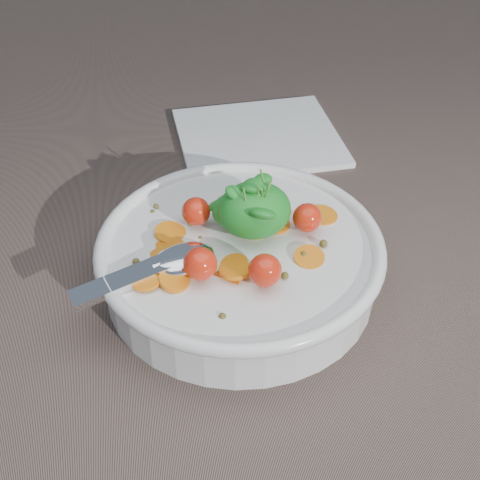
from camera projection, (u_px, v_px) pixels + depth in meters
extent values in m
plane|color=#7A6357|center=(226.00, 265.00, 0.61)|extent=(6.00, 6.00, 0.00)
cylinder|color=white|center=(240.00, 265.00, 0.58)|extent=(0.23, 0.23, 0.04)
torus|color=white|center=(240.00, 245.00, 0.57)|extent=(0.25, 0.25, 0.01)
cylinder|color=white|center=(240.00, 281.00, 0.59)|extent=(0.12, 0.12, 0.01)
cylinder|color=brown|center=(240.00, 265.00, 0.58)|extent=(0.21, 0.21, 0.03)
cylinder|color=orange|center=(168.00, 250.00, 0.56)|extent=(0.03, 0.03, 0.02)
cylinder|color=orange|center=(309.00, 258.00, 0.55)|extent=(0.03, 0.03, 0.01)
cylinder|color=orange|center=(240.00, 220.00, 0.58)|extent=(0.03, 0.03, 0.01)
cylinder|color=orange|center=(256.00, 232.00, 0.58)|extent=(0.03, 0.03, 0.01)
cylinder|color=orange|center=(145.00, 278.00, 0.53)|extent=(0.03, 0.03, 0.01)
cylinder|color=orange|center=(170.00, 233.00, 0.58)|extent=(0.03, 0.03, 0.01)
cylinder|color=orange|center=(225.00, 271.00, 0.55)|extent=(0.04, 0.04, 0.01)
cylinder|color=orange|center=(174.00, 280.00, 0.53)|extent=(0.03, 0.03, 0.01)
cylinder|color=orange|center=(169.00, 244.00, 0.57)|extent=(0.03, 0.03, 0.01)
cylinder|color=orange|center=(170.00, 260.00, 0.55)|extent=(0.03, 0.03, 0.01)
cylinder|color=orange|center=(154.00, 271.00, 0.54)|extent=(0.03, 0.03, 0.01)
cylinder|color=orange|center=(234.00, 264.00, 0.54)|extent=(0.03, 0.03, 0.01)
cylinder|color=orange|center=(277.00, 223.00, 0.58)|extent=(0.03, 0.03, 0.01)
cylinder|color=orange|center=(243.00, 210.00, 0.60)|extent=(0.03, 0.03, 0.01)
cylinder|color=orange|center=(225.00, 282.00, 0.53)|extent=(0.03, 0.03, 0.01)
cylinder|color=orange|center=(323.00, 215.00, 0.59)|extent=(0.03, 0.03, 0.01)
cylinder|color=orange|center=(235.00, 270.00, 0.53)|extent=(0.03, 0.04, 0.01)
sphere|color=brown|center=(323.00, 244.00, 0.56)|extent=(0.01, 0.01, 0.01)
sphere|color=brown|center=(136.00, 262.00, 0.55)|extent=(0.01, 0.01, 0.01)
sphere|color=brown|center=(153.00, 212.00, 0.60)|extent=(0.00, 0.00, 0.00)
sphere|color=brown|center=(304.00, 254.00, 0.55)|extent=(0.00, 0.00, 0.00)
sphere|color=brown|center=(231.00, 222.00, 0.59)|extent=(0.00, 0.00, 0.00)
sphere|color=brown|center=(156.00, 206.00, 0.60)|extent=(0.00, 0.00, 0.00)
sphere|color=brown|center=(191.00, 223.00, 0.58)|extent=(0.01, 0.01, 0.01)
sphere|color=brown|center=(158.00, 263.00, 0.54)|extent=(0.01, 0.01, 0.01)
sphere|color=brown|center=(222.00, 317.00, 0.50)|extent=(0.01, 0.01, 0.01)
sphere|color=brown|center=(183.00, 252.00, 0.56)|extent=(0.01, 0.01, 0.01)
sphere|color=brown|center=(200.00, 239.00, 0.57)|extent=(0.01, 0.01, 0.01)
sphere|color=brown|center=(175.00, 267.00, 0.55)|extent=(0.01, 0.01, 0.01)
sphere|color=brown|center=(136.00, 283.00, 0.53)|extent=(0.01, 0.01, 0.01)
sphere|color=brown|center=(285.00, 276.00, 0.53)|extent=(0.01, 0.01, 0.01)
sphere|color=red|center=(307.00, 218.00, 0.57)|extent=(0.03, 0.03, 0.03)
sphere|color=red|center=(260.00, 191.00, 0.60)|extent=(0.02, 0.02, 0.02)
sphere|color=red|center=(196.00, 211.00, 0.57)|extent=(0.03, 0.03, 0.03)
sphere|color=red|center=(200.00, 264.00, 0.52)|extent=(0.03, 0.03, 0.03)
sphere|color=red|center=(265.00, 270.00, 0.52)|extent=(0.03, 0.03, 0.03)
ellipsoid|color=green|center=(254.00, 210.00, 0.56)|extent=(0.06, 0.05, 0.05)
ellipsoid|color=green|center=(233.00, 211.00, 0.57)|extent=(0.04, 0.04, 0.03)
ellipsoid|color=green|center=(259.00, 193.00, 0.56)|extent=(0.03, 0.03, 0.01)
ellipsoid|color=green|center=(249.00, 206.00, 0.55)|extent=(0.02, 0.02, 0.01)
ellipsoid|color=green|center=(266.00, 210.00, 0.54)|extent=(0.02, 0.02, 0.02)
ellipsoid|color=green|center=(263.00, 180.00, 0.57)|extent=(0.02, 0.02, 0.01)
ellipsoid|color=green|center=(252.00, 190.00, 0.54)|extent=(0.03, 0.02, 0.02)
ellipsoid|color=green|center=(219.00, 205.00, 0.58)|extent=(0.02, 0.02, 0.01)
ellipsoid|color=green|center=(251.00, 206.00, 0.55)|extent=(0.02, 0.02, 0.01)
ellipsoid|color=green|center=(246.00, 203.00, 0.55)|extent=(0.03, 0.03, 0.01)
ellipsoid|color=green|center=(254.00, 188.00, 0.54)|extent=(0.03, 0.03, 0.02)
ellipsoid|color=green|center=(268.00, 206.00, 0.56)|extent=(0.02, 0.02, 0.02)
ellipsoid|color=green|center=(253.00, 201.00, 0.55)|extent=(0.03, 0.03, 0.02)
ellipsoid|color=green|center=(275.00, 196.00, 0.55)|extent=(0.02, 0.02, 0.01)
ellipsoid|color=green|center=(261.00, 206.00, 0.55)|extent=(0.02, 0.02, 0.01)
ellipsoid|color=green|center=(237.00, 194.00, 0.54)|extent=(0.03, 0.02, 0.02)
ellipsoid|color=green|center=(258.00, 186.00, 0.55)|extent=(0.02, 0.03, 0.02)
ellipsoid|color=green|center=(254.00, 200.00, 0.55)|extent=(0.02, 0.02, 0.02)
ellipsoid|color=green|center=(256.00, 186.00, 0.55)|extent=(0.02, 0.02, 0.02)
ellipsoid|color=green|center=(236.00, 222.00, 0.55)|extent=(0.02, 0.02, 0.02)
ellipsoid|color=green|center=(255.00, 191.00, 0.55)|extent=(0.02, 0.03, 0.02)
ellipsoid|color=green|center=(263.00, 214.00, 0.53)|extent=(0.03, 0.03, 0.02)
ellipsoid|color=green|center=(237.00, 214.00, 0.55)|extent=(0.02, 0.02, 0.01)
ellipsoid|color=green|center=(243.00, 204.00, 0.54)|extent=(0.03, 0.03, 0.01)
cylinder|color=#4C8C33|center=(262.00, 206.00, 0.54)|extent=(0.01, 0.01, 0.04)
cylinder|color=#4C8C33|center=(258.00, 207.00, 0.54)|extent=(0.00, 0.00, 0.04)
cylinder|color=#4C8C33|center=(264.00, 203.00, 0.54)|extent=(0.01, 0.01, 0.04)
cylinder|color=#4C8C33|center=(265.00, 202.00, 0.55)|extent=(0.01, 0.00, 0.04)
cylinder|color=#4C8C33|center=(266.00, 191.00, 0.56)|extent=(0.01, 0.01, 0.04)
cylinder|color=#4C8C33|center=(247.00, 210.00, 0.54)|extent=(0.01, 0.01, 0.04)
cylinder|color=#4C8C33|center=(263.00, 203.00, 0.54)|extent=(0.01, 0.01, 0.04)
ellipsoid|color=silver|center=(183.00, 259.00, 0.54)|extent=(0.06, 0.05, 0.02)
cube|color=silver|center=(134.00, 276.00, 0.53)|extent=(0.10, 0.05, 0.02)
cylinder|color=silver|center=(164.00, 265.00, 0.54)|extent=(0.02, 0.01, 0.01)
cube|color=white|center=(259.00, 137.00, 0.78)|extent=(0.19, 0.17, 0.01)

